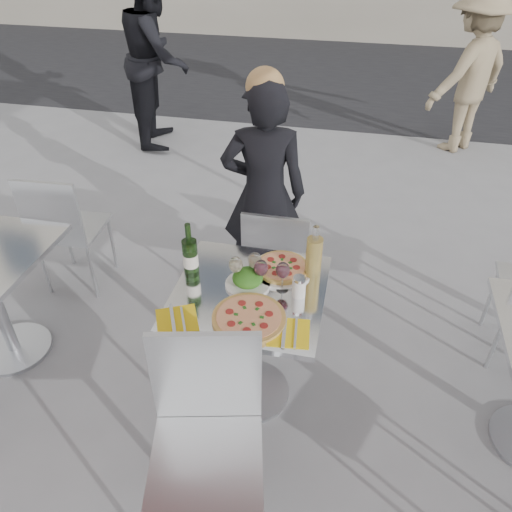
% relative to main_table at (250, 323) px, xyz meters
% --- Properties ---
extents(ground, '(80.00, 80.00, 0.00)m').
position_rel_main_table_xyz_m(ground, '(0.00, 0.00, -0.54)').
color(ground, slate).
extents(street_asphalt, '(24.00, 5.00, 0.00)m').
position_rel_main_table_xyz_m(street_asphalt, '(0.00, 6.50, -0.54)').
color(street_asphalt, black).
rests_on(street_asphalt, ground).
extents(main_table, '(0.72, 0.72, 0.75)m').
position_rel_main_table_xyz_m(main_table, '(0.00, 0.00, 0.00)').
color(main_table, '#B7BABF').
rests_on(main_table, ground).
extents(chair_far, '(0.39, 0.40, 0.85)m').
position_rel_main_table_xyz_m(chair_far, '(0.03, 0.63, -0.03)').
color(chair_far, silver).
rests_on(chair_far, ground).
extents(chair_near, '(0.53, 0.54, 0.97)m').
position_rel_main_table_xyz_m(chair_near, '(-0.02, -0.65, 0.04)').
color(chair_near, silver).
rests_on(chair_near, ground).
extents(side_chair_lfar, '(0.43, 0.44, 0.90)m').
position_rel_main_table_xyz_m(side_chair_lfar, '(-1.41, 0.65, -0.01)').
color(side_chair_lfar, silver).
rests_on(side_chair_lfar, ground).
extents(woman_diner, '(0.60, 0.45, 1.49)m').
position_rel_main_table_xyz_m(woman_diner, '(-0.13, 0.95, 0.20)').
color(woman_diner, black).
rests_on(woman_diner, ground).
extents(pedestrian_a, '(0.88, 1.03, 1.83)m').
position_rel_main_table_xyz_m(pedestrian_a, '(-1.77, 3.30, 0.38)').
color(pedestrian_a, black).
rests_on(pedestrian_a, ground).
extents(pedestrian_b, '(1.17, 1.18, 1.63)m').
position_rel_main_table_xyz_m(pedestrian_b, '(1.44, 3.79, 0.28)').
color(pedestrian_b, '#917E5D').
rests_on(pedestrian_b, ground).
extents(pizza_near, '(0.33, 0.33, 0.02)m').
position_rel_main_table_xyz_m(pizza_near, '(0.04, -0.19, 0.22)').
color(pizza_near, tan).
rests_on(pizza_near, main_table).
extents(pizza_far, '(0.31, 0.31, 0.03)m').
position_rel_main_table_xyz_m(pizza_far, '(0.12, 0.19, 0.23)').
color(pizza_far, white).
rests_on(pizza_far, main_table).
extents(salad_plate, '(0.22, 0.22, 0.09)m').
position_rel_main_table_xyz_m(salad_plate, '(-0.02, 0.04, 0.25)').
color(salad_plate, white).
rests_on(salad_plate, main_table).
extents(wine_bottle, '(0.07, 0.08, 0.29)m').
position_rel_main_table_xyz_m(wine_bottle, '(-0.31, 0.06, 0.32)').
color(wine_bottle, '#2A531F').
rests_on(wine_bottle, main_table).
extents(carafe, '(0.08, 0.08, 0.29)m').
position_rel_main_table_xyz_m(carafe, '(0.28, 0.18, 0.33)').
color(carafe, '#E0C35F').
rests_on(carafe, main_table).
extents(sugar_shaker, '(0.06, 0.06, 0.11)m').
position_rel_main_table_xyz_m(sugar_shaker, '(0.24, 0.02, 0.26)').
color(sugar_shaker, white).
rests_on(sugar_shaker, main_table).
extents(wineglass_white_a, '(0.07, 0.07, 0.16)m').
position_rel_main_table_xyz_m(wineglass_white_a, '(-0.07, 0.04, 0.32)').
color(wineglass_white_a, white).
rests_on(wineglass_white_a, main_table).
extents(wineglass_white_b, '(0.07, 0.07, 0.16)m').
position_rel_main_table_xyz_m(wineglass_white_b, '(0.01, 0.09, 0.32)').
color(wineglass_white_b, white).
rests_on(wineglass_white_b, main_table).
extents(wineglass_red_a, '(0.07, 0.07, 0.16)m').
position_rel_main_table_xyz_m(wineglass_red_a, '(0.05, 0.04, 0.32)').
color(wineglass_red_a, white).
rests_on(wineglass_red_a, main_table).
extents(wineglass_red_b, '(0.07, 0.07, 0.16)m').
position_rel_main_table_xyz_m(wineglass_red_b, '(0.15, 0.05, 0.32)').
color(wineglass_red_b, white).
rests_on(wineglass_red_b, main_table).
extents(napkin_left, '(0.24, 0.24, 0.01)m').
position_rel_main_table_xyz_m(napkin_left, '(-0.27, -0.27, 0.21)').
color(napkin_left, yellow).
rests_on(napkin_left, main_table).
extents(napkin_right, '(0.20, 0.20, 0.01)m').
position_rel_main_table_xyz_m(napkin_right, '(0.23, -0.24, 0.21)').
color(napkin_right, yellow).
rests_on(napkin_right, main_table).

